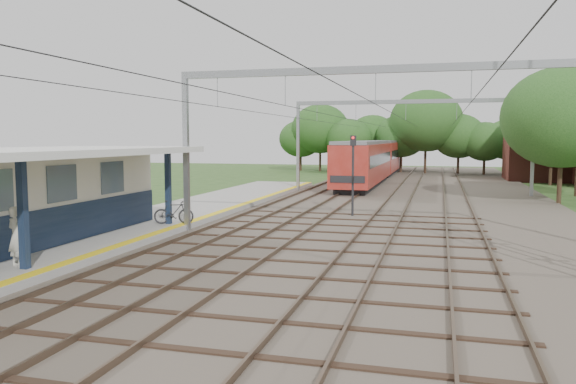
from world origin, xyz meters
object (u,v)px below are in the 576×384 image
(bicycle, at_px, (174,212))
(person, at_px, (17,237))
(signal_post, at_px, (353,166))
(train, at_px, (376,158))

(bicycle, bearing_deg, person, 157.90)
(signal_post, bearing_deg, person, -116.73)
(person, bearing_deg, bicycle, -76.62)
(train, xyz_separation_m, signal_post, (1.85, -28.01, 0.55))
(bicycle, bearing_deg, signal_post, -64.81)
(bicycle, relative_size, signal_post, 0.41)
(person, bearing_deg, signal_post, -98.85)
(bicycle, distance_m, train, 34.95)
(person, height_order, train, train)
(person, xyz_separation_m, train, (5.81, 43.38, 0.89))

